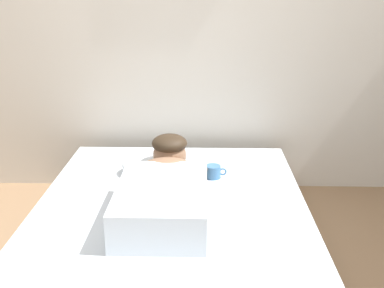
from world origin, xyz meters
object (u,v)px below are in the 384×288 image
Objects in this scene: bed at (171,240)px; person_lying at (165,188)px; cell_phone at (120,198)px; coffee_cup at (213,172)px; pillow at (166,165)px.

person_lying reaches higher than bed.
coffee_cup is at bearing 31.15° from cell_phone.
coffee_cup is (0.25, 0.39, -0.07)m from person_lying.
cell_phone is at bearing 156.47° from bed.
bed is 0.35m from cell_phone.
bed is at bearing -43.33° from person_lying.
pillow is 3.71× the size of cell_phone.
bed is 3.75× the size of pillow.
bed is 13.91× the size of cell_phone.
bed is at bearing -23.53° from cell_phone.
coffee_cup is at bearing 57.44° from person_lying.
cell_phone is (-0.22, -0.35, -0.05)m from pillow.
pillow is at bearing 169.03° from coffee_cup.
pillow is 4.16× the size of coffee_cup.
coffee_cup is (0.28, -0.05, -0.02)m from pillow.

